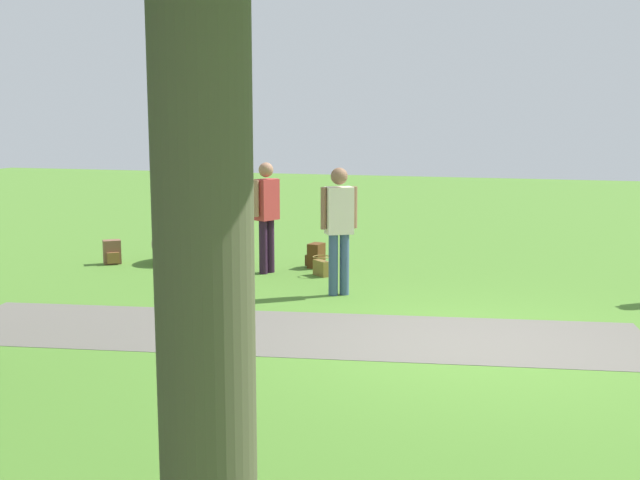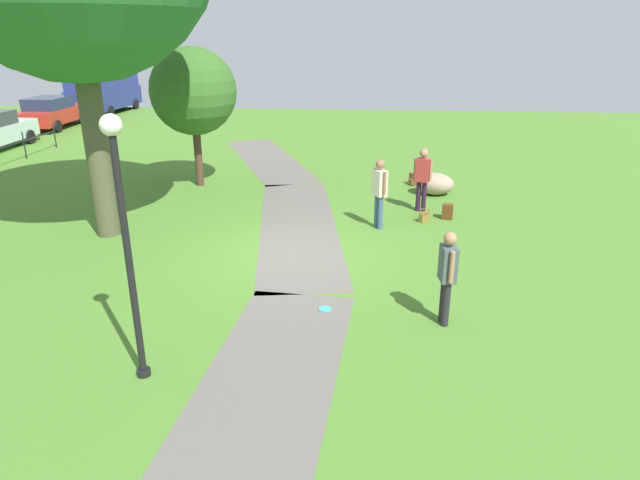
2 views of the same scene
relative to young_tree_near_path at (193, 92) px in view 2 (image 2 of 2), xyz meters
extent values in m
plane|color=#4B7B2B|center=(-5.56, -3.62, -2.94)|extent=(48.00, 48.00, 0.00)
cube|color=#625D56|center=(-11.57, -3.96, -2.94)|extent=(8.12, 2.49, 0.01)
cube|color=#625D56|center=(-3.63, -3.64, -2.94)|extent=(8.20, 3.11, 0.01)
cube|color=#625D56|center=(4.02, -1.51, -2.94)|extent=(8.13, 4.82, 0.01)
cylinder|color=#4B4C34|center=(-4.69, 0.92, -0.68)|extent=(0.54, 0.54, 4.52)
cylinder|color=#493325|center=(0.00, 0.00, -1.93)|extent=(0.24, 0.24, 2.03)
sphere|color=#356325|center=(0.00, 0.00, 0.01)|extent=(2.64, 2.64, 2.64)
cylinder|color=black|center=(-10.40, -2.21, -2.89)|extent=(0.20, 0.20, 0.10)
cylinder|color=black|center=(-10.40, -2.21, -1.20)|extent=(0.10, 0.10, 3.49)
sphere|color=white|center=(-10.40, -2.21, 0.69)|extent=(0.28, 0.28, 0.28)
ellipsoid|color=tan|center=(-0.42, -7.42, -2.61)|extent=(1.11, 1.33, 0.66)
cylinder|color=#2C162E|center=(-2.19, -6.94, -2.52)|extent=(0.13, 0.13, 0.85)
cylinder|color=#2C162E|center=(-2.13, -6.80, -2.52)|extent=(0.13, 0.13, 0.85)
cube|color=#B63434|center=(-2.16, -6.87, -1.78)|extent=(0.36, 0.43, 0.64)
cylinder|color=#A77357|center=(-2.25, -7.07, -1.74)|extent=(0.08, 0.08, 0.57)
cylinder|color=#A77357|center=(-2.07, -6.67, -1.74)|extent=(0.08, 0.08, 0.57)
sphere|color=#A77357|center=(-2.16, -6.87, -1.32)|extent=(0.23, 0.23, 0.23)
cylinder|color=#3B5376|center=(-3.72, -5.73, -2.51)|extent=(0.13, 0.13, 0.86)
cylinder|color=#3B5376|center=(-3.59, -5.64, -2.51)|extent=(0.13, 0.13, 0.86)
cube|color=beige|center=(-3.65, -5.69, -1.76)|extent=(0.43, 0.39, 0.64)
cylinder|color=#8A6047|center=(-3.84, -5.80, -1.73)|extent=(0.08, 0.08, 0.57)
cylinder|color=#8A6047|center=(-3.47, -5.57, -1.73)|extent=(0.08, 0.08, 0.57)
sphere|color=#8A6047|center=(-3.65, -5.69, -1.30)|extent=(0.23, 0.23, 0.23)
cylinder|color=#26222A|center=(-8.38, -6.74, -2.54)|extent=(0.13, 0.13, 0.81)
cylinder|color=#26222A|center=(-8.54, -6.76, -2.54)|extent=(0.13, 0.13, 0.81)
cube|color=#465454|center=(-8.46, -6.75, -1.83)|extent=(0.39, 0.28, 0.60)
cylinder|color=#A77558|center=(-8.24, -6.72, -1.80)|extent=(0.08, 0.08, 0.54)
cylinder|color=#A77558|center=(-8.68, -6.78, -1.80)|extent=(0.08, 0.08, 0.54)
sphere|color=#A77558|center=(-8.46, -6.75, -1.39)|extent=(0.22, 0.22, 0.22)
cube|color=olive|center=(-3.04, -6.90, -2.82)|extent=(0.32, 0.30, 0.24)
torus|color=olive|center=(-3.04, -6.90, -2.64)|extent=(0.38, 0.38, 0.02)
cube|color=brown|center=(0.61, -6.89, -2.74)|extent=(0.34, 0.33, 0.40)
cube|color=brown|center=(0.53, -6.79, -2.82)|extent=(0.19, 0.17, 0.18)
cube|color=#563014|center=(-2.77, -7.53, -2.74)|extent=(0.25, 0.31, 0.40)
cube|color=brown|center=(-2.65, -7.55, -2.82)|extent=(0.09, 0.20, 0.18)
cylinder|color=#3BA7D8|center=(-8.15, -4.69, -2.93)|extent=(0.23, 0.23, 0.02)
cylinder|color=black|center=(3.24, 7.88, -2.42)|extent=(0.05, 0.05, 1.05)
cylinder|color=black|center=(5.44, 7.88, -2.42)|extent=(0.05, 0.05, 1.05)
cylinder|color=black|center=(6.16, 9.45, -2.64)|extent=(0.60, 0.17, 0.60)
cube|color=red|center=(10.29, 10.66, -2.29)|extent=(4.42, 1.92, 0.70)
cube|color=#212D4B|center=(10.03, 10.65, -1.66)|extent=(2.33, 1.69, 0.56)
cylinder|color=black|center=(11.61, 11.58, -2.64)|extent=(0.61, 0.18, 0.60)
cylinder|color=black|center=(11.68, 9.84, -2.64)|extent=(0.61, 0.18, 0.60)
cylinder|color=black|center=(8.91, 11.47, -2.64)|extent=(0.61, 0.18, 0.60)
cylinder|color=black|center=(8.98, 9.73, -2.64)|extent=(0.61, 0.18, 0.60)
cube|color=navy|center=(16.04, 10.56, -2.09)|extent=(5.30, 2.56, 1.10)
cube|color=navy|center=(16.04, 10.56, -1.09)|extent=(5.03, 2.43, 0.90)
cylinder|color=black|center=(17.71, 11.60, -2.64)|extent=(0.61, 0.19, 0.60)
cylinder|color=black|center=(17.58, 9.33, -2.64)|extent=(0.61, 0.19, 0.60)
cylinder|color=black|center=(14.50, 11.78, -2.64)|extent=(0.61, 0.19, 0.60)
cylinder|color=black|center=(14.38, 9.51, -2.64)|extent=(0.61, 0.19, 0.60)
camera|label=1|loc=(-6.49, 4.81, -0.48)|focal=45.04mm
camera|label=2|loc=(-17.01, -5.36, 1.79)|focal=31.13mm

